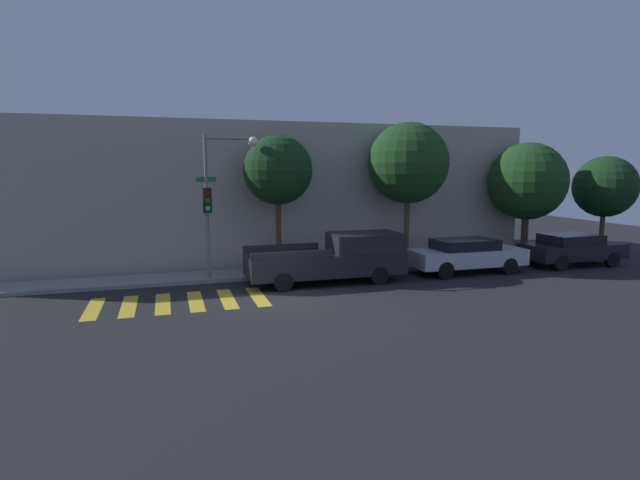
{
  "coord_description": "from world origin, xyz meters",
  "views": [
    {
      "loc": [
        -3.44,
        -15.09,
        4.14
      ],
      "look_at": [
        1.89,
        2.1,
        1.6
      ],
      "focal_mm": 28.0,
      "sensor_mm": 36.0,
      "label": 1
    }
  ],
  "objects_px": {
    "sedan_middle": "(572,249)",
    "tree_behind_truck": "(605,187)",
    "pickup_truck": "(335,258)",
    "tree_near_corner": "(278,170)",
    "sedan_near_corner": "(466,255)",
    "tree_midblock": "(408,163)",
    "tree_far_end": "(527,182)",
    "traffic_light_pole": "(218,187)"
  },
  "relations": [
    {
      "from": "sedan_middle",
      "to": "tree_far_end",
      "type": "xyz_separation_m",
      "value": [
        -0.76,
        2.11,
        2.85
      ]
    },
    {
      "from": "pickup_truck",
      "to": "tree_far_end",
      "type": "distance_m",
      "value": 10.67
    },
    {
      "from": "pickup_truck",
      "to": "tree_near_corner",
      "type": "relative_size",
      "value": 1.05
    },
    {
      "from": "traffic_light_pole",
      "to": "pickup_truck",
      "type": "xyz_separation_m",
      "value": [
        4.08,
        -1.27,
        -2.6
      ]
    },
    {
      "from": "tree_midblock",
      "to": "traffic_light_pole",
      "type": "bearing_deg",
      "value": -174.05
    },
    {
      "from": "tree_midblock",
      "to": "tree_behind_truck",
      "type": "distance_m",
      "value": 10.79
    },
    {
      "from": "sedan_middle",
      "to": "tree_behind_truck",
      "type": "relative_size",
      "value": 0.91
    },
    {
      "from": "pickup_truck",
      "to": "traffic_light_pole",
      "type": "bearing_deg",
      "value": 162.7
    },
    {
      "from": "tree_behind_truck",
      "to": "sedan_near_corner",
      "type": "bearing_deg",
      "value": -166.97
    },
    {
      "from": "traffic_light_pole",
      "to": "tree_midblock",
      "type": "xyz_separation_m",
      "value": [
        8.05,
        0.84,
        0.91
      ]
    },
    {
      "from": "sedan_middle",
      "to": "sedan_near_corner",
      "type": "bearing_deg",
      "value": 180.0
    },
    {
      "from": "pickup_truck",
      "to": "tree_near_corner",
      "type": "height_order",
      "value": "tree_near_corner"
    },
    {
      "from": "traffic_light_pole",
      "to": "pickup_truck",
      "type": "distance_m",
      "value": 5.0
    },
    {
      "from": "sedan_near_corner",
      "to": "tree_behind_truck",
      "type": "relative_size",
      "value": 0.97
    },
    {
      "from": "tree_behind_truck",
      "to": "sedan_middle",
      "type": "bearing_deg",
      "value": -151.2
    },
    {
      "from": "tree_far_end",
      "to": "tree_behind_truck",
      "type": "height_order",
      "value": "tree_far_end"
    },
    {
      "from": "sedan_middle",
      "to": "tree_far_end",
      "type": "relative_size",
      "value": 0.81
    },
    {
      "from": "tree_midblock",
      "to": "sedan_middle",
      "type": "bearing_deg",
      "value": -17.01
    },
    {
      "from": "tree_near_corner",
      "to": "tree_behind_truck",
      "type": "distance_m",
      "value": 16.4
    },
    {
      "from": "pickup_truck",
      "to": "tree_behind_truck",
      "type": "distance_m",
      "value": 15.05
    },
    {
      "from": "sedan_middle",
      "to": "tree_near_corner",
      "type": "relative_size",
      "value": 0.8
    },
    {
      "from": "tree_far_end",
      "to": "tree_midblock",
      "type": "bearing_deg",
      "value": 180.0
    },
    {
      "from": "sedan_near_corner",
      "to": "sedan_middle",
      "type": "bearing_deg",
      "value": 0.0
    },
    {
      "from": "sedan_near_corner",
      "to": "tree_far_end",
      "type": "relative_size",
      "value": 0.87
    },
    {
      "from": "tree_midblock",
      "to": "tree_behind_truck",
      "type": "relative_size",
      "value": 1.28
    },
    {
      "from": "pickup_truck",
      "to": "tree_behind_truck",
      "type": "xyz_separation_m",
      "value": [
        14.71,
        2.11,
        2.41
      ]
    },
    {
      "from": "pickup_truck",
      "to": "tree_far_end",
      "type": "xyz_separation_m",
      "value": [
        10.11,
        2.11,
        2.7
      ]
    },
    {
      "from": "pickup_truck",
      "to": "tree_near_corner",
      "type": "xyz_separation_m",
      "value": [
        -1.67,
        2.11,
        3.21
      ]
    },
    {
      "from": "traffic_light_pole",
      "to": "tree_midblock",
      "type": "relative_size",
      "value": 0.88
    },
    {
      "from": "sedan_near_corner",
      "to": "sedan_middle",
      "type": "xyz_separation_m",
      "value": [
        5.28,
        0.0,
        -0.0
      ]
    },
    {
      "from": "sedan_middle",
      "to": "tree_far_end",
      "type": "height_order",
      "value": "tree_far_end"
    },
    {
      "from": "tree_midblock",
      "to": "sedan_near_corner",
      "type": "bearing_deg",
      "value": -52.58
    },
    {
      "from": "sedan_middle",
      "to": "tree_behind_truck",
      "type": "bearing_deg",
      "value": 28.8
    },
    {
      "from": "sedan_near_corner",
      "to": "tree_near_corner",
      "type": "height_order",
      "value": "tree_near_corner"
    },
    {
      "from": "sedan_near_corner",
      "to": "pickup_truck",
      "type": "bearing_deg",
      "value": 180.0
    },
    {
      "from": "sedan_near_corner",
      "to": "sedan_middle",
      "type": "relative_size",
      "value": 1.07
    },
    {
      "from": "tree_midblock",
      "to": "tree_near_corner",
      "type": "bearing_deg",
      "value": 180.0
    },
    {
      "from": "sedan_near_corner",
      "to": "tree_midblock",
      "type": "height_order",
      "value": "tree_midblock"
    },
    {
      "from": "tree_near_corner",
      "to": "tree_far_end",
      "type": "height_order",
      "value": "tree_near_corner"
    },
    {
      "from": "traffic_light_pole",
      "to": "tree_near_corner",
      "type": "height_order",
      "value": "tree_near_corner"
    },
    {
      "from": "tree_near_corner",
      "to": "tree_behind_truck",
      "type": "xyz_separation_m",
      "value": [
        16.38,
        0.0,
        -0.8
      ]
    },
    {
      "from": "traffic_light_pole",
      "to": "tree_far_end",
      "type": "bearing_deg",
      "value": 3.39
    }
  ]
}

